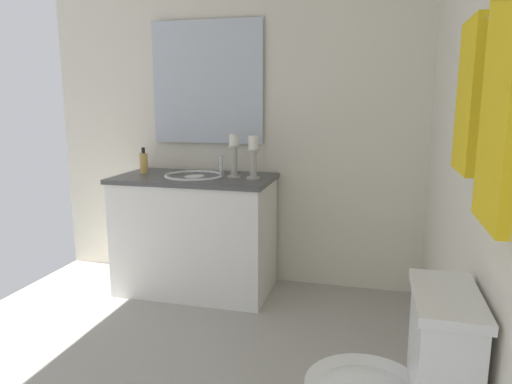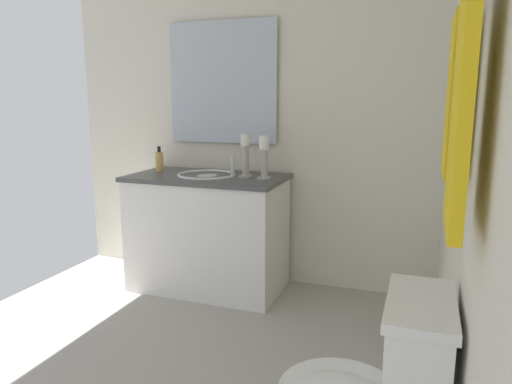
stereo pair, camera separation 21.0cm
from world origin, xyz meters
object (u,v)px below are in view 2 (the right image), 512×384
at_px(towel_bar, 472,8).
at_px(candle_holder_tall, 264,156).
at_px(mirror, 222,83).
at_px(vanity_cabinet, 208,232).
at_px(soap_bottle, 159,161).
at_px(towel_center, 461,112).
at_px(candle_holder_short, 246,155).
at_px(sink_basin, 207,181).
at_px(towel_near_vanity, 453,97).

bearing_deg(towel_bar, candle_holder_tall, -144.55).
height_order(mirror, candle_holder_tall, mirror).
distance_m(vanity_cabinet, soap_bottle, 0.62).
bearing_deg(towel_center, vanity_cabinet, -139.52).
relative_size(candle_holder_short, towel_center, 0.52).
distance_m(sink_basin, towel_bar, 2.23).
bearing_deg(candle_holder_tall, candle_holder_short, -98.97).
height_order(soap_bottle, towel_near_vanity, towel_near_vanity).
distance_m(towel_bar, towel_center, 0.33).
bearing_deg(sink_basin, mirror, -179.80).
height_order(vanity_cabinet, towel_near_vanity, towel_near_vanity).
xyz_separation_m(candle_holder_short, towel_near_vanity, (1.30, 1.18, 0.36)).
relative_size(mirror, towel_center, 1.55).
relative_size(candle_holder_tall, soap_bottle, 1.55).
bearing_deg(candle_holder_tall, mirror, -124.60).
xyz_separation_m(mirror, soap_bottle, (0.24, -0.39, -0.55)).
height_order(mirror, soap_bottle, mirror).
relative_size(soap_bottle, towel_near_vanity, 0.38).
height_order(candle_holder_tall, towel_center, towel_center).
bearing_deg(mirror, candle_holder_tall, 55.40).
distance_m(vanity_cabinet, mirror, 1.06).
xyz_separation_m(mirror, towel_bar, (1.77, 1.47, 0.11)).
distance_m(sink_basin, towel_center, 2.30).
bearing_deg(vanity_cabinet, candle_holder_short, 93.54).
bearing_deg(mirror, soap_bottle, -58.60).
bearing_deg(candle_holder_tall, towel_center, 31.50).
distance_m(sink_basin, candle_holder_short, 0.33).
xyz_separation_m(candle_holder_short, towel_bar, (1.51, 1.20, 0.58)).
relative_size(candle_holder_tall, towel_center, 0.51).
bearing_deg(sink_basin, towel_center, 40.46).
xyz_separation_m(mirror, towel_near_vanity, (1.56, 1.45, -0.11)).
xyz_separation_m(soap_bottle, towel_bar, (1.53, 1.86, 0.66)).
relative_size(vanity_cabinet, soap_bottle, 5.91).
distance_m(vanity_cabinet, candle_holder_short, 0.62).
relative_size(towel_bar, towel_near_vanity, 1.77).
xyz_separation_m(soap_bottle, towel_near_vanity, (1.32, 1.84, 0.44)).
height_order(sink_basin, soap_bottle, soap_bottle).
bearing_deg(towel_bar, sink_basin, -135.41).
bearing_deg(soap_bottle, mirror, 121.40).
bearing_deg(vanity_cabinet, mirror, 179.99).
bearing_deg(vanity_cabinet, towel_near_vanity, 48.62).
bearing_deg(candle_holder_tall, vanity_cabinet, -90.62).
distance_m(mirror, towel_near_vanity, 2.13).
relative_size(candle_holder_short, towel_bar, 0.34).
height_order(vanity_cabinet, sink_basin, sink_basin).
xyz_separation_m(vanity_cabinet, candle_holder_short, (-0.02, 0.28, 0.55)).
bearing_deg(mirror, vanity_cabinet, -0.01).
height_order(vanity_cabinet, candle_holder_short, candle_holder_short).
bearing_deg(towel_near_vanity, sink_basin, -131.40).
relative_size(vanity_cabinet, towel_center, 1.94).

